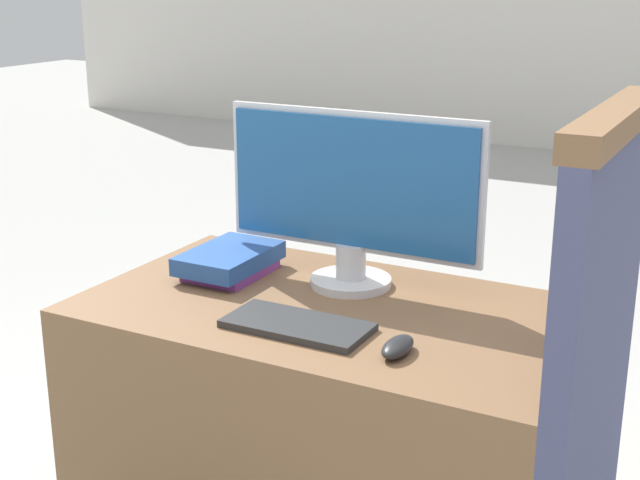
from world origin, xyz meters
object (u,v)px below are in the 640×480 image
at_px(monitor, 352,195).
at_px(mouse, 398,347).
at_px(book_stack, 230,261).
at_px(keyboard, 297,325).

relative_size(monitor, mouse, 5.85).
xyz_separation_m(monitor, book_stack, (-0.30, -0.07, -0.19)).
bearing_deg(keyboard, monitor, 93.86).
bearing_deg(book_stack, monitor, 13.17).
xyz_separation_m(keyboard, book_stack, (-0.32, 0.23, 0.03)).
bearing_deg(keyboard, mouse, -5.07).
relative_size(monitor, keyboard, 2.08).
height_order(monitor, mouse, monitor).
bearing_deg(book_stack, mouse, -23.88).
height_order(keyboard, mouse, mouse).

